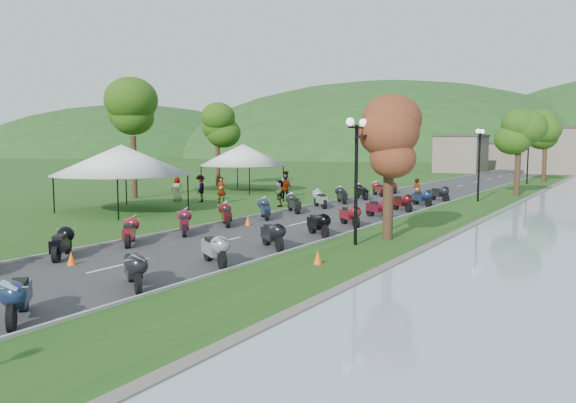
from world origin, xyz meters
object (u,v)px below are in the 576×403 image
Objects in this scene: pedestrian_c at (201,202)px; pedestrian_b at (285,197)px; pedestrian_a at (222,203)px; vendor_tent_main at (122,178)px.

pedestrian_b is at bearing 126.39° from pedestrian_c.
pedestrian_c is at bearing 173.63° from pedestrian_a.
vendor_tent_main reaches higher than pedestrian_a.
pedestrian_c is (-1.52, -0.41, 0.00)m from pedestrian_a.
vendor_tent_main is 2.77× the size of pedestrian_b.
vendor_tent_main is at bearing -126.81° from pedestrian_a.
pedestrian_a is 1.58m from pedestrian_c.
pedestrian_b is (1.41, 5.98, 0.00)m from pedestrian_a.
vendor_tent_main is 7.51m from pedestrian_a.
pedestrian_a is (1.93, 6.97, -2.00)m from vendor_tent_main.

